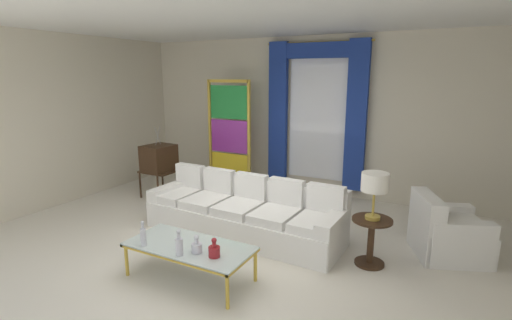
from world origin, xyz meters
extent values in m
plane|color=silver|center=(0.00, 0.00, 0.00)|extent=(16.00, 16.00, 0.00)
cube|color=beige|center=(0.00, 3.06, 1.50)|extent=(8.00, 0.12, 3.00)
cube|color=beige|center=(-3.66, 0.60, 1.50)|extent=(0.12, 7.00, 3.00)
cube|color=white|center=(0.00, 0.80, 3.02)|extent=(8.00, 7.60, 0.04)
cube|color=white|center=(0.20, 2.98, 1.55)|extent=(1.10, 0.02, 2.50)
cylinder|color=gold|center=(0.20, 2.90, 2.86)|extent=(2.00, 0.04, 0.04)
cube|color=navy|center=(-0.57, 2.88, 1.55)|extent=(0.36, 0.12, 2.70)
cube|color=navy|center=(0.97, 2.88, 1.55)|extent=(0.36, 0.12, 2.70)
cube|color=navy|center=(0.20, 2.88, 2.72)|extent=(1.80, 0.10, 0.28)
cube|color=white|center=(-0.04, 0.52, 0.19)|extent=(2.93, 1.00, 0.38)
cube|color=white|center=(-0.03, 0.89, 0.39)|extent=(2.91, 0.30, 0.78)
cube|color=white|center=(1.32, 0.48, 0.28)|extent=(0.23, 0.86, 0.56)
cube|color=white|center=(-1.40, 0.57, 0.28)|extent=(0.23, 0.86, 0.56)
cube|color=white|center=(1.11, 0.43, 0.44)|extent=(0.56, 0.76, 0.12)
cube|color=white|center=(1.13, 0.75, 0.66)|extent=(0.52, 0.16, 0.40)
cube|color=white|center=(0.53, 0.45, 0.44)|extent=(0.56, 0.76, 0.12)
cube|color=white|center=(0.55, 0.77, 0.66)|extent=(0.52, 0.16, 0.40)
cube|color=white|center=(-0.05, 0.47, 0.44)|extent=(0.56, 0.76, 0.12)
cube|color=white|center=(-0.03, 0.79, 0.66)|extent=(0.52, 0.16, 0.40)
cube|color=white|center=(-0.62, 0.50, 0.44)|extent=(0.56, 0.76, 0.12)
cube|color=white|center=(-0.61, 0.82, 0.66)|extent=(0.52, 0.16, 0.40)
cube|color=white|center=(-1.20, 0.52, 0.44)|extent=(0.56, 0.76, 0.12)
cube|color=white|center=(-1.19, 0.84, 0.66)|extent=(0.52, 0.16, 0.40)
cube|color=silver|center=(0.04, -0.80, 0.40)|extent=(1.46, 0.67, 0.02)
cube|color=gold|center=(0.04, -0.49, 0.38)|extent=(1.46, 0.04, 0.03)
cube|color=gold|center=(0.04, -1.11, 0.38)|extent=(1.46, 0.04, 0.03)
cube|color=gold|center=(-0.67, -0.80, 0.38)|extent=(0.04, 0.67, 0.03)
cube|color=gold|center=(0.75, -0.80, 0.38)|extent=(0.04, 0.67, 0.03)
cylinder|color=gold|center=(-0.65, -0.51, 0.19)|extent=(0.04, 0.04, 0.38)
cylinder|color=gold|center=(0.73, -0.51, 0.19)|extent=(0.04, 0.04, 0.38)
cylinder|color=gold|center=(-0.65, -1.09, 0.19)|extent=(0.04, 0.04, 0.38)
cylinder|color=gold|center=(0.73, -1.09, 0.19)|extent=(0.04, 0.04, 0.38)
cylinder|color=maroon|center=(0.45, -0.90, 0.47)|extent=(0.12, 0.12, 0.11)
cylinder|color=maroon|center=(0.45, -0.90, 0.55)|extent=(0.04, 0.04, 0.05)
sphere|color=maroon|center=(0.45, -0.90, 0.59)|extent=(0.06, 0.06, 0.06)
cylinder|color=silver|center=(0.10, -1.04, 0.50)|extent=(0.08, 0.08, 0.19)
cylinder|color=silver|center=(0.10, -1.04, 0.63)|extent=(0.04, 0.04, 0.06)
sphere|color=silver|center=(0.10, -1.04, 0.68)|extent=(0.05, 0.05, 0.05)
cylinder|color=silver|center=(0.22, -0.91, 0.46)|extent=(0.12, 0.12, 0.10)
cylinder|color=silver|center=(0.22, -0.91, 0.54)|extent=(0.04, 0.04, 0.05)
sphere|color=silver|center=(0.22, -0.91, 0.59)|extent=(0.05, 0.05, 0.05)
cylinder|color=silver|center=(-0.41, -1.05, 0.51)|extent=(0.06, 0.06, 0.20)
cylinder|color=silver|center=(-0.41, -1.05, 0.64)|extent=(0.03, 0.03, 0.06)
sphere|color=silver|center=(-0.41, -1.05, 0.68)|extent=(0.04, 0.04, 0.04)
cube|color=#382314|center=(-2.34, 1.36, 0.50)|extent=(0.62, 0.54, 0.03)
cylinder|color=#382314|center=(-2.60, 1.10, 0.25)|extent=(0.04, 0.04, 0.50)
cylinder|color=#382314|center=(-2.55, 1.66, 0.25)|extent=(0.04, 0.04, 0.50)
cylinder|color=#382314|center=(-2.12, 1.06, 0.25)|extent=(0.04, 0.04, 0.50)
cylinder|color=#382314|center=(-2.07, 1.62, 0.25)|extent=(0.04, 0.04, 0.50)
cube|color=#382314|center=(-2.34, 1.36, 0.76)|extent=(0.53, 0.60, 0.48)
cube|color=black|center=(-2.57, 1.38, 0.78)|extent=(0.05, 0.39, 0.30)
cylinder|color=gold|center=(-2.58, 1.30, 0.59)|extent=(0.02, 0.04, 0.04)
cylinder|color=gold|center=(-2.56, 1.46, 0.59)|extent=(0.02, 0.04, 0.04)
cylinder|color=silver|center=(-2.34, 1.36, 1.18)|extent=(0.02, 0.13, 0.34)
cylinder|color=silver|center=(-2.34, 1.36, 1.18)|extent=(0.02, 0.13, 0.34)
cube|color=white|center=(2.64, 1.23, 0.20)|extent=(1.04, 1.04, 0.40)
cube|color=white|center=(2.64, 1.23, 0.45)|extent=(0.90, 0.90, 0.10)
cube|color=white|center=(2.35, 1.11, 0.40)|extent=(0.49, 0.82, 0.80)
cube|color=white|center=(2.52, 1.53, 0.29)|extent=(0.75, 0.44, 0.58)
cube|color=white|center=(2.76, 0.93, 0.29)|extent=(0.75, 0.44, 0.58)
cube|color=gold|center=(-1.83, 2.34, 1.10)|extent=(0.05, 0.05, 2.20)
cube|color=gold|center=(-0.93, 2.34, 1.10)|extent=(0.05, 0.05, 2.20)
cube|color=gold|center=(-1.38, 2.34, 2.17)|extent=(0.90, 0.05, 0.06)
cube|color=gold|center=(-1.38, 2.34, 0.05)|extent=(0.90, 0.05, 0.10)
cube|color=yellow|center=(-1.38, 2.34, 0.43)|extent=(0.82, 0.02, 0.64)
cube|color=purple|center=(-1.38, 2.34, 1.10)|extent=(0.82, 0.02, 0.64)
cube|color=#238E3D|center=(-1.38, 2.34, 1.77)|extent=(0.82, 0.02, 0.64)
cylinder|color=beige|center=(-0.98, 2.10, 0.03)|extent=(0.16, 0.16, 0.06)
ellipsoid|color=#113DAD|center=(-0.98, 2.10, 0.14)|extent=(0.18, 0.32, 0.20)
sphere|color=#113DAD|center=(-0.98, 2.24, 0.25)|extent=(0.09, 0.09, 0.09)
cone|color=gold|center=(-0.98, 2.30, 0.25)|extent=(0.02, 0.04, 0.02)
cone|color=#2D8E56|center=(-0.98, 1.92, 0.24)|extent=(0.44, 0.40, 0.50)
cylinder|color=#382314|center=(1.78, 0.50, 0.58)|extent=(0.48, 0.48, 0.03)
cylinder|color=#382314|center=(1.78, 0.50, 0.29)|extent=(0.08, 0.08, 0.55)
cylinder|color=#382314|center=(1.78, 0.50, 0.01)|extent=(0.36, 0.36, 0.03)
cylinder|color=#B29338|center=(1.78, 0.50, 0.61)|extent=(0.18, 0.18, 0.04)
cylinder|color=#B29338|center=(1.78, 0.50, 0.81)|extent=(0.03, 0.03, 0.36)
cylinder|color=white|center=(1.78, 0.50, 1.05)|extent=(0.32, 0.32, 0.22)
camera|label=1|loc=(2.55, -3.93, 2.28)|focal=26.54mm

